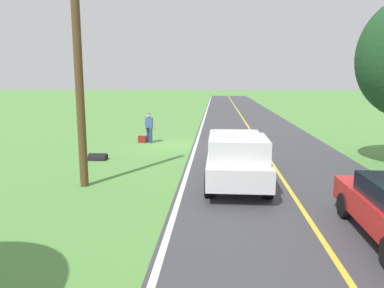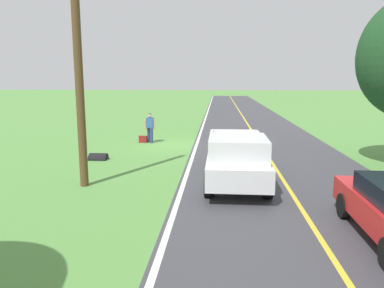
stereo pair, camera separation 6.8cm
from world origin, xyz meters
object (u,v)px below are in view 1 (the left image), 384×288
(pickup_truck_passing, at_px, (237,158))
(utility_pole_roadside, at_px, (78,53))
(hitchhiker_walking, at_px, (149,126))
(suitcase_carried, at_px, (142,139))

(pickup_truck_passing, height_order, utility_pole_roadside, utility_pole_roadside)
(hitchhiker_walking, xyz_separation_m, pickup_truck_passing, (-4.58, 8.32, -0.01))
(pickup_truck_passing, xyz_separation_m, utility_pole_roadside, (5.25, 0.53, 3.53))
(suitcase_carried, distance_m, utility_pole_roadside, 9.79)
(hitchhiker_walking, relative_size, pickup_truck_passing, 0.32)
(hitchhiker_walking, bearing_deg, pickup_truck_passing, 118.79)
(suitcase_carried, height_order, pickup_truck_passing, pickup_truck_passing)
(utility_pole_roadside, bearing_deg, hitchhiker_walking, -94.39)
(suitcase_carried, xyz_separation_m, pickup_truck_passing, (-5.00, 8.27, 0.77))
(pickup_truck_passing, bearing_deg, suitcase_carried, -58.85)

